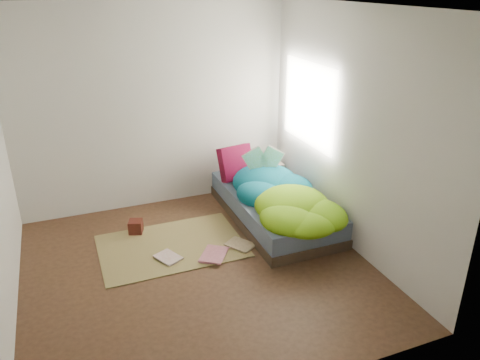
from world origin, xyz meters
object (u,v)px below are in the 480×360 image
at_px(pillow_magenta, 236,163).
at_px(open_book, 264,152).
at_px(bed, 274,207).
at_px(floor_book_a, 161,261).
at_px(wooden_box, 136,227).
at_px(floor_book_b, 203,253).

relative_size(pillow_magenta, open_book, 1.05).
relative_size(bed, floor_book_a, 7.08).
bearing_deg(wooden_box, floor_book_a, -80.33).
bearing_deg(bed, floor_book_a, -163.57).
distance_m(wooden_box, floor_book_b, 0.97).
height_order(pillow_magenta, floor_book_a, pillow_magenta).
bearing_deg(pillow_magenta, floor_book_a, -150.35).
relative_size(open_book, floor_book_a, 1.51).
xyz_separation_m(bed, floor_book_a, (-1.56, -0.46, -0.15)).
relative_size(bed, floor_book_b, 5.79).
bearing_deg(pillow_magenta, open_book, -68.06).
height_order(wooden_box, floor_book_b, wooden_box).
bearing_deg(floor_book_b, floor_book_a, -147.30).
xyz_separation_m(pillow_magenta, open_book, (0.23, -0.36, 0.25)).
height_order(open_book, floor_book_a, open_book).
distance_m(bed, open_book, 0.71).
height_order(bed, pillow_magenta, pillow_magenta).
xyz_separation_m(pillow_magenta, floor_book_a, (-1.31, -1.12, -0.54)).
bearing_deg(floor_book_a, bed, -8.83).
height_order(pillow_magenta, wooden_box, pillow_magenta).
height_order(bed, open_book, open_book).
distance_m(bed, floor_book_b, 1.21).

